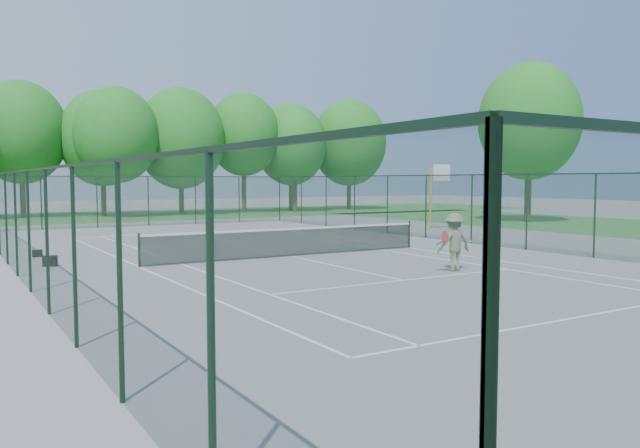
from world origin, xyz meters
The scene contains 12 objects.
ground centered at (0.00, 0.00, 0.00)m, with size 140.00×140.00×0.00m, color gray.
grass_far centered at (0.00, 30.00, 0.01)m, with size 80.00×16.00×0.01m, color #36762E.
grass_side centered at (24.00, 4.00, 0.01)m, with size 14.00×40.00×0.01m, color #36762E.
court_lines centered at (0.00, 0.00, 0.00)m, with size 11.05×23.85×0.01m.
tennis_net centered at (0.00, 0.00, 0.58)m, with size 11.08×0.08×1.10m.
fence_enclosure centered at (0.00, 0.00, 1.56)m, with size 18.05×36.05×3.02m.
tree_line_far centered at (0.00, 30.00, 5.99)m, with size 39.40×6.40×9.70m.
basketball_goal centered at (13.18, 6.89, 2.57)m, with size 1.20×1.43×3.65m.
tree_side centered at (22.56, 8.37, 6.64)m, with size 6.65×6.65×10.53m.
sports_bag_a centered at (-7.88, 1.76, 0.17)m, with size 0.43×0.26×0.34m, color black.
sports_bag_b centered at (-7.90, 4.63, 0.13)m, with size 0.33×0.20×0.26m, color black.
tennis_player centered at (2.46, -5.78, 0.88)m, with size 1.99×0.83×1.77m.
Camera 1 is at (-10.86, -19.73, 2.75)m, focal length 35.00 mm.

